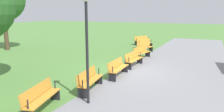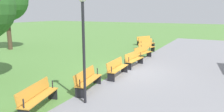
{
  "view_description": "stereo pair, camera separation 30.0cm",
  "coord_description": "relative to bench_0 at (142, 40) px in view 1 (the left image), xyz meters",
  "views": [
    {
      "loc": [
        10.96,
        4.32,
        3.3
      ],
      "look_at": [
        0.0,
        -1.02,
        0.8
      ],
      "focal_mm": 33.67,
      "sensor_mm": 36.0,
      "label": 1
    },
    {
      "loc": [
        10.83,
        4.59,
        3.3
      ],
      "look_at": [
        0.0,
        -1.02,
        0.8
      ],
      "focal_mm": 33.67,
      "sensor_mm": 36.0,
      "label": 2
    }
  ],
  "objects": [
    {
      "name": "ground_plane",
      "position": [
        10.43,
        2.55,
        -0.48
      ],
      "size": [
        120.0,
        120.0,
        0.0
      ],
      "primitive_type": "plane",
      "color": "#54843D"
    },
    {
      "name": "path_paving",
      "position": [
        10.43,
        4.99,
        -0.48
      ],
      "size": [
        35.97,
        5.71,
        0.01
      ],
      "primitive_type": "cube",
      "color": "gray",
      "rests_on": "ground"
    },
    {
      "name": "bench_0",
      "position": [
        0.0,
        0.0,
        0.0
      ],
      "size": [
        1.93,
        1.29,
        0.89
      ],
      "rotation": [
        0.0,
        0.0,
        -0.47
      ],
      "color": "orange",
      "rests_on": "ground"
    },
    {
      "name": "bench_1",
      "position": [
        2.2,
        0.97,
        0.0
      ],
      "size": [
        1.96,
        1.13,
        0.89
      ],
      "rotation": [
        0.0,
        0.0,
        -0.36
      ],
      "color": "orange",
      "rests_on": "ground"
    },
    {
      "name": "bench_2",
      "position": [
        4.48,
        1.7,
        0.0
      ],
      "size": [
        1.98,
        0.95,
        0.89
      ],
      "rotation": [
        0.0,
        0.0,
        -0.26
      ],
      "color": "orange",
      "rests_on": "ground"
    },
    {
      "name": "bench_3",
      "position": [
        6.83,
        2.2,
        0.0
      ],
      "size": [
        1.97,
        0.77,
        0.89
      ],
      "rotation": [
        0.0,
        0.0,
        -0.16
      ],
      "color": "orange",
      "rests_on": "ground"
    },
    {
      "name": "bench_4",
      "position": [
        9.22,
        2.45,
        0.0
      ],
      "size": [
        1.94,
        0.57,
        0.89
      ],
      "rotation": [
        0.0,
        0.0,
        -0.05
      ],
      "color": "orange",
      "rests_on": "ground"
    },
    {
      "name": "bench_5",
      "position": [
        11.63,
        2.45,
        0.0
      ],
      "size": [
        1.94,
        0.57,
        0.89
      ],
      "rotation": [
        0.0,
        0.0,
        0.05
      ],
      "color": "orange",
      "rests_on": "ground"
    },
    {
      "name": "bench_6",
      "position": [
        14.02,
        2.2,
        0.0
      ],
      "size": [
        1.97,
        0.77,
        0.89
      ],
      "rotation": [
        0.0,
        0.0,
        0.16
      ],
      "color": "orange",
      "rests_on": "ground"
    },
    {
      "name": "bench_7",
      "position": [
        16.37,
        1.7,
        0.0
      ],
      "size": [
        1.98,
        0.95,
        0.89
      ],
      "rotation": [
        0.0,
        0.0,
        0.26
      ],
      "color": "orange",
      "rests_on": "ground"
    },
    {
      "name": "lamp_post",
      "position": [
        15.18,
        2.86,
        2.3
      ],
      "size": [
        0.32,
        0.32,
        3.99
      ],
      "color": "black",
      "rests_on": "ground"
    }
  ]
}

